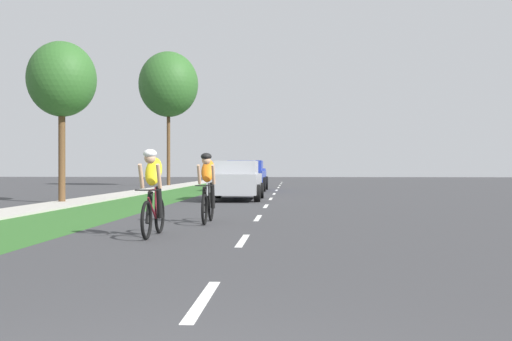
{
  "coord_description": "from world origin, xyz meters",
  "views": [
    {
      "loc": [
        0.83,
        -2.64,
        1.25
      ],
      "look_at": [
        -0.52,
        20.42,
        1.15
      ],
      "focal_mm": 42.44,
      "sensor_mm": 36.0,
      "label": 1
    }
  ],
  "objects_px": {
    "pickup_blue": "(246,176)",
    "sedan_silver": "(237,180)",
    "cyclist_trailing": "(208,187)",
    "cyclist_lead": "(153,192)",
    "street_tree_far": "(168,85)",
    "street_tree_near": "(62,80)"
  },
  "relations": [
    {
      "from": "cyclist_trailing",
      "to": "sedan_silver",
      "type": "distance_m",
      "value": 9.88
    },
    {
      "from": "cyclist_lead",
      "to": "street_tree_near",
      "type": "distance_m",
      "value": 12.19
    },
    {
      "from": "cyclist_trailing",
      "to": "street_tree_far",
      "type": "distance_m",
      "value": 29.17
    },
    {
      "from": "cyclist_trailing",
      "to": "street_tree_near",
      "type": "height_order",
      "value": "street_tree_near"
    },
    {
      "from": "cyclist_trailing",
      "to": "street_tree_far",
      "type": "bearing_deg",
      "value": 103.37
    },
    {
      "from": "street_tree_far",
      "to": "pickup_blue",
      "type": "bearing_deg",
      "value": -54.14
    },
    {
      "from": "street_tree_near",
      "to": "street_tree_far",
      "type": "height_order",
      "value": "street_tree_far"
    },
    {
      "from": "pickup_blue",
      "to": "street_tree_far",
      "type": "xyz_separation_m",
      "value": [
        -6.02,
        8.33,
        6.17
      ]
    },
    {
      "from": "pickup_blue",
      "to": "street_tree_far",
      "type": "relative_size",
      "value": 0.55
    },
    {
      "from": "cyclist_trailing",
      "to": "pickup_blue",
      "type": "xyz_separation_m",
      "value": [
        -0.58,
        19.41,
        0.02
      ]
    },
    {
      "from": "street_tree_near",
      "to": "cyclist_trailing",
      "type": "bearing_deg",
      "value": -50.06
    },
    {
      "from": "cyclist_lead",
      "to": "pickup_blue",
      "type": "distance_m",
      "value": 22.14
    },
    {
      "from": "street_tree_far",
      "to": "cyclist_trailing",
      "type": "bearing_deg",
      "value": -76.63
    },
    {
      "from": "cyclist_trailing",
      "to": "street_tree_near",
      "type": "xyz_separation_m",
      "value": [
        -6.26,
        7.47,
        3.56
      ]
    },
    {
      "from": "sedan_silver",
      "to": "pickup_blue",
      "type": "distance_m",
      "value": 9.54
    },
    {
      "from": "pickup_blue",
      "to": "street_tree_near",
      "type": "bearing_deg",
      "value": -115.47
    },
    {
      "from": "sedan_silver",
      "to": "street_tree_near",
      "type": "relative_size",
      "value": 0.75
    },
    {
      "from": "cyclist_lead",
      "to": "sedan_silver",
      "type": "distance_m",
      "value": 12.61
    },
    {
      "from": "street_tree_near",
      "to": "street_tree_far",
      "type": "relative_size",
      "value": 0.62
    },
    {
      "from": "pickup_blue",
      "to": "sedan_silver",
      "type": "bearing_deg",
      "value": -88.0
    },
    {
      "from": "cyclist_trailing",
      "to": "street_tree_far",
      "type": "xyz_separation_m",
      "value": [
        -6.59,
        27.73,
        6.19
      ]
    },
    {
      "from": "sedan_silver",
      "to": "cyclist_lead",
      "type": "bearing_deg",
      "value": -91.7
    }
  ]
}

